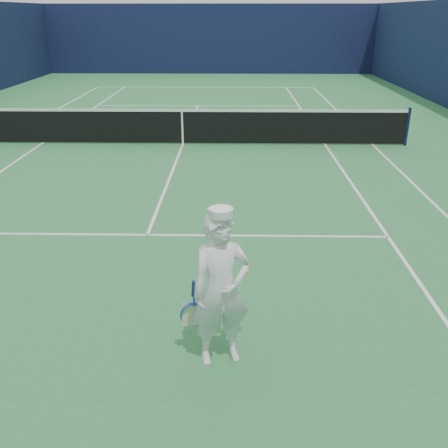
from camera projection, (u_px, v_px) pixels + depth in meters
name	position (u px, v px, depth m)	size (l,w,h in m)	color
ground	(183.00, 144.00, 14.45)	(80.00, 80.00, 0.00)	#2C743D
court_markings	(183.00, 144.00, 14.45)	(11.03, 23.83, 0.01)	white
windscreen_fence	(181.00, 73.00, 13.66)	(20.12, 36.12, 4.00)	#0E1233
tennis_net	(182.00, 125.00, 14.23)	(12.88, 0.09, 1.07)	#141E4C
tennis_player	(221.00, 290.00, 5.18)	(0.84, 0.57, 1.78)	white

